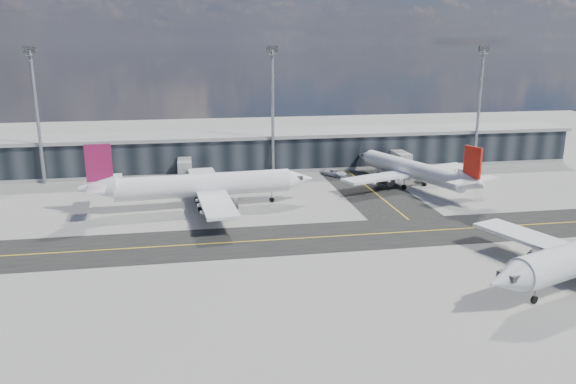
% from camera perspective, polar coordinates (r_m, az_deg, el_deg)
% --- Properties ---
extents(ground, '(300.00, 300.00, 0.00)m').
position_cam_1_polar(ground, '(84.65, 3.29, -5.53)').
color(ground, gray).
rests_on(ground, ground).
extents(taxiway_lanes, '(180.00, 63.00, 0.03)m').
position_cam_1_polar(taxiway_lanes, '(95.38, 4.12, -3.15)').
color(taxiway_lanes, black).
rests_on(taxiway_lanes, ground).
extents(terminal_concourse, '(152.00, 19.80, 8.80)m').
position_cam_1_polar(terminal_concourse, '(135.77, -1.95, 4.14)').
color(terminal_concourse, black).
rests_on(terminal_concourse, ground).
extents(floodlight_masts, '(102.50, 0.70, 28.90)m').
position_cam_1_polar(floodlight_masts, '(127.25, -1.57, 8.65)').
color(floodlight_masts, gray).
rests_on(floodlight_masts, ground).
extents(airliner_af, '(42.69, 36.42, 12.64)m').
position_cam_1_polar(airliner_af, '(104.20, -8.87, 0.66)').
color(airliner_af, white).
rests_on(airliner_af, ground).
extents(airliner_redtail, '(31.63, 36.62, 11.18)m').
position_cam_1_polar(airliner_redtail, '(120.31, 12.68, 2.17)').
color(airliner_redtail, white).
rests_on(airliner_redtail, ground).
extents(baggage_tug, '(2.84, 1.81, 1.66)m').
position_cam_1_polar(baggage_tug, '(98.52, -7.24, -2.13)').
color(baggage_tug, yellow).
rests_on(baggage_tug, ground).
extents(service_van, '(5.68, 6.10, 1.59)m').
position_cam_1_polar(service_van, '(128.57, 4.76, 1.97)').
color(service_van, white).
rests_on(service_van, ground).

